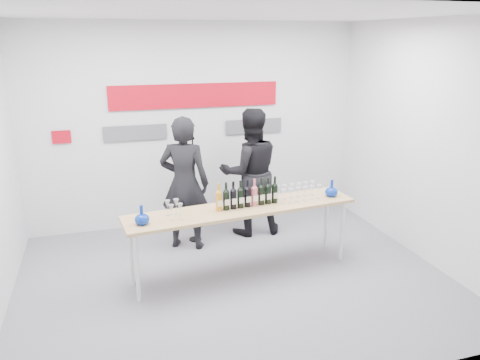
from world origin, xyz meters
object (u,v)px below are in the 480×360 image
(presenter_left, at_px, (185,184))
(presenter_right, at_px, (250,172))
(tasting_table, at_px, (242,212))
(mic_stand, at_px, (195,210))

(presenter_left, height_order, presenter_right, presenter_right)
(tasting_table, distance_m, presenter_left, 1.07)
(mic_stand, bearing_deg, tasting_table, -64.21)
(presenter_left, bearing_deg, mic_stand, -109.25)
(presenter_right, bearing_deg, presenter_left, 15.69)
(presenter_left, xyz_separation_m, mic_stand, (0.16, 0.16, -0.45))
(presenter_left, distance_m, presenter_right, 1.01)
(presenter_right, xyz_separation_m, mic_stand, (-0.83, -0.06, -0.46))
(presenter_right, relative_size, mic_stand, 1.22)
(mic_stand, bearing_deg, presenter_right, 11.31)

